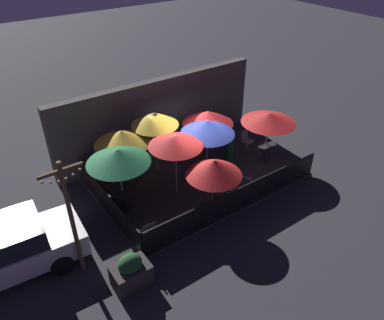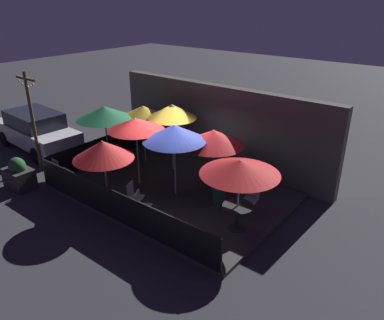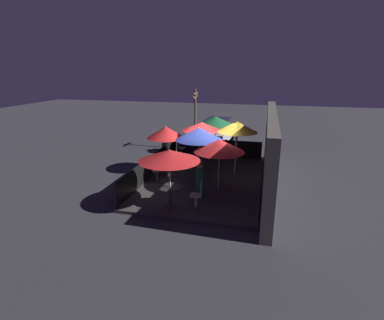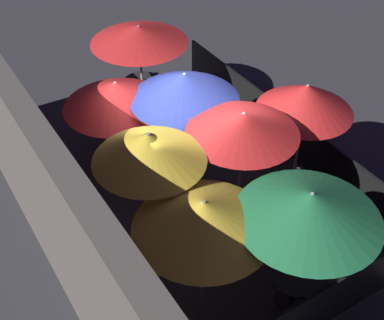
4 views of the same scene
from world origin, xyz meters
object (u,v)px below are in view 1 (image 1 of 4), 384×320
object	(u,v)px
patio_umbrella_4	(208,117)
patio_chair_1	(227,188)
patio_chair_0	(246,140)
planter_box	(131,272)
patio_umbrella_6	(122,137)
dining_table_0	(123,194)
patio_umbrella_2	(176,141)
light_post	(70,214)
patio_umbrella_0	(118,156)
patio_chair_2	(148,232)
patio_umbrella_1	(269,118)
patio_umbrella_3	(207,127)
dining_table_1	(265,147)
patron_0	(229,147)
patio_umbrella_5	(214,168)
patio_chair_3	(245,185)
patio_umbrella_7	(154,119)

from	to	relation	value
patio_umbrella_4	patio_chair_1	size ratio (longest dim) A/B	2.30
patio_chair_0	planter_box	size ratio (longest dim) A/B	0.83
patio_umbrella_6	dining_table_0	distance (m)	1.95
patio_umbrella_2	light_post	bearing A→B (deg)	-162.63
patio_umbrella_0	patio_umbrella_6	world-z (taller)	patio_umbrella_0
patio_chair_1	patio_chair_2	world-z (taller)	patio_chair_2
patio_umbrella_1	planter_box	bearing A→B (deg)	-162.16
patio_umbrella_3	patio_umbrella_0	bearing A→B (deg)	178.15
patio_umbrella_2	patio_chair_2	size ratio (longest dim) A/B	2.53
dining_table_0	dining_table_1	xyz separation A→B (m)	(6.00, -0.55, -0.02)
dining_table_1	patron_0	bearing A→B (deg)	145.49
patio_chair_1	planter_box	size ratio (longest dim) A/B	0.83
patio_umbrella_1	patio_chair_2	world-z (taller)	patio_umbrella_1
patio_umbrella_5	patio_umbrella_2	bearing A→B (deg)	101.45
patio_umbrella_4	patio_chair_3	size ratio (longest dim) A/B	2.24
dining_table_0	dining_table_1	bearing A→B (deg)	-5.28
patio_umbrella_7	patio_chair_1	bearing A→B (deg)	-70.75
patio_chair_0	patio_umbrella_3	bearing A→B (deg)	-86.03
dining_table_0	planter_box	bearing A→B (deg)	-112.83
patio_umbrella_3	patio_chair_3	bearing A→B (deg)	-80.21
patio_chair_3	patron_0	bearing A→B (deg)	32.13
dining_table_1	patio_umbrella_1	bearing A→B (deg)	180.00
patio_umbrella_2	dining_table_1	xyz separation A→B (m)	(4.06, -0.24, -1.55)
light_post	patio_umbrella_6	bearing A→B (deg)	44.59
patio_chair_2	planter_box	xyz separation A→B (m)	(-1.06, -0.90, -0.14)
patio_chair_0	patio_umbrella_0	bearing A→B (deg)	-93.89
patio_chair_0	patron_0	world-z (taller)	patron_0
dining_table_1	patio_chair_2	size ratio (longest dim) A/B	0.92
patio_umbrella_6	patron_0	xyz separation A→B (m)	(4.10, -0.96, -1.35)
patio_umbrella_2	patio_chair_3	distance (m)	2.89
patron_0	dining_table_1	bearing A→B (deg)	0.77
patio_umbrella_5	dining_table_0	size ratio (longest dim) A/B	2.18
patio_umbrella_1	dining_table_1	xyz separation A→B (m)	(0.00, 0.00, -1.30)
patron_0	patio_umbrella_7	bearing A→B (deg)	-165.45
patio_umbrella_7	light_post	xyz separation A→B (m)	(-4.19, -2.87, -0.28)
patio_chair_3	patio_chair_0	bearing A→B (deg)	16.38
patio_umbrella_4	dining_table_1	xyz separation A→B (m)	(1.84, -1.41, -1.27)
patio_umbrella_2	patio_chair_3	world-z (taller)	patio_umbrella_2
patio_umbrella_3	patio_chair_2	xyz separation A→B (m)	(-3.54, -1.86, -1.59)
patio_umbrella_7	light_post	distance (m)	5.08
patio_umbrella_6	patio_umbrella_3	bearing A→B (deg)	-26.36
patio_umbrella_1	patio_umbrella_2	size ratio (longest dim) A/B	0.91
patio_umbrella_1	planter_box	distance (m)	7.72
patio_umbrella_5	patio_chair_1	world-z (taller)	patio_umbrella_5
patio_umbrella_3	patio_umbrella_5	distance (m)	2.17
dining_table_1	patio_chair_0	size ratio (longest dim) A/B	0.93
patio_umbrella_0	patio_chair_1	xyz separation A→B (m)	(3.10, -1.65, -1.58)
patio_umbrella_0	patio_chair_2	world-z (taller)	patio_umbrella_0
light_post	patio_umbrella_2	bearing A→B (deg)	17.37
patio_umbrella_4	patio_umbrella_6	bearing A→B (deg)	174.14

